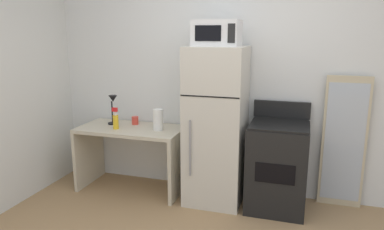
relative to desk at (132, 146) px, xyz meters
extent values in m
cube|color=silver|center=(1.14, 0.38, 0.77)|extent=(5.00, 0.10, 2.60)
cube|color=beige|center=(0.00, 0.00, 0.20)|extent=(1.21, 0.62, 0.04)
cube|color=beige|center=(-0.58, 0.00, -0.17)|extent=(0.04, 0.62, 0.71)
cube|color=beige|center=(0.58, 0.00, -0.17)|extent=(0.04, 0.62, 0.71)
cylinder|color=black|center=(-0.28, 0.08, 0.23)|extent=(0.11, 0.11, 0.02)
cylinder|color=black|center=(-0.28, 0.08, 0.37)|extent=(0.02, 0.02, 0.26)
cone|color=black|center=(-0.25, 0.06, 0.54)|extent=(0.10, 0.10, 0.08)
cylinder|color=white|center=(0.35, -0.02, 0.34)|extent=(0.11, 0.11, 0.24)
cylinder|color=#D83F33|center=(-0.02, 0.15, 0.27)|extent=(0.08, 0.08, 0.09)
cylinder|color=yellow|center=(-0.13, -0.11, 0.30)|extent=(0.06, 0.06, 0.16)
cylinder|color=white|center=(-0.13, -0.11, 0.41)|extent=(0.02, 0.02, 0.04)
cube|color=red|center=(-0.13, -0.12, 0.45)|extent=(0.06, 0.03, 0.04)
cube|color=beige|center=(1.01, 0.01, 0.32)|extent=(0.60, 0.60, 1.69)
cube|color=black|center=(1.01, -0.30, 0.69)|extent=(0.59, 0.00, 0.01)
cylinder|color=gray|center=(0.81, -0.31, 0.15)|extent=(0.02, 0.02, 0.59)
cube|color=silver|center=(1.01, -0.01, 1.29)|extent=(0.46, 0.34, 0.26)
cube|color=black|center=(0.96, -0.19, 1.29)|extent=(0.26, 0.01, 0.15)
cube|color=black|center=(1.19, -0.19, 1.29)|extent=(0.07, 0.01, 0.18)
cube|color=black|center=(1.67, 0.01, -0.08)|extent=(0.60, 0.60, 0.90)
cube|color=black|center=(1.67, 0.01, 0.38)|extent=(0.57, 0.58, 0.02)
cube|color=black|center=(1.67, 0.29, 0.48)|extent=(0.60, 0.04, 0.18)
cube|color=black|center=(1.67, -0.29, -0.03)|extent=(0.38, 0.01, 0.20)
cube|color=#C6B793|center=(2.32, 0.27, 0.17)|extent=(0.44, 0.03, 1.40)
cube|color=#B2BCC6|center=(2.32, 0.25, 0.17)|extent=(0.39, 0.00, 1.26)
camera|label=1|loc=(1.88, -3.66, 1.30)|focal=33.99mm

